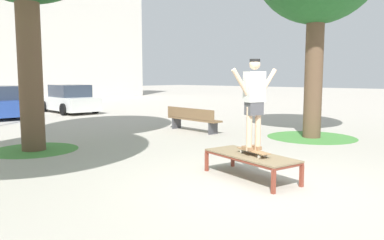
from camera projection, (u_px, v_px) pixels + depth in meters
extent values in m
plane|color=#B2AA9E|center=(254.00, 185.00, 6.73)|extent=(120.00, 120.00, 0.00)
cube|color=brown|center=(207.00, 162.00, 7.69)|extent=(0.07, 0.07, 0.38)
cube|color=brown|center=(233.00, 158.00, 8.08)|extent=(0.07, 0.07, 0.38)
cube|color=brown|center=(273.00, 183.00, 6.18)|extent=(0.07, 0.07, 0.38)
cube|color=brown|center=(302.00, 176.00, 6.58)|extent=(0.07, 0.07, 0.38)
cylinder|color=brown|center=(237.00, 160.00, 6.91)|extent=(0.48, 1.86, 0.05)
cylinder|color=brown|center=(264.00, 155.00, 7.31)|extent=(0.48, 1.86, 0.05)
cylinder|color=brown|center=(220.00, 150.00, 7.86)|extent=(0.75, 0.22, 0.05)
cylinder|color=brown|center=(288.00, 167.00, 6.36)|extent=(0.75, 0.22, 0.05)
cube|color=#847051|center=(251.00, 155.00, 7.11)|extent=(1.17, 2.02, 0.03)
cube|color=#9E754C|center=(253.00, 151.00, 7.04)|extent=(0.47, 0.82, 0.02)
cylinder|color=silver|center=(241.00, 151.00, 7.26)|extent=(0.05, 0.06, 0.06)
cylinder|color=silver|center=(248.00, 151.00, 7.33)|extent=(0.05, 0.06, 0.06)
cylinder|color=silver|center=(259.00, 157.00, 6.76)|extent=(0.05, 0.06, 0.06)
cylinder|color=silver|center=(266.00, 156.00, 6.83)|extent=(0.05, 0.06, 0.06)
cylinder|color=beige|center=(249.00, 129.00, 6.95)|extent=(0.11, 0.11, 0.82)
cube|color=#99704C|center=(247.00, 148.00, 7.03)|extent=(0.18, 0.26, 0.07)
cylinder|color=beige|center=(258.00, 128.00, 7.04)|extent=(0.11, 0.11, 0.82)
cube|color=#99704C|center=(256.00, 147.00, 7.12)|extent=(0.18, 0.26, 0.07)
cube|color=#4C4C51|center=(254.00, 109.00, 6.95)|extent=(0.35, 0.29, 0.24)
cube|color=silver|center=(254.00, 87.00, 6.90)|extent=(0.41, 0.33, 0.56)
cylinder|color=beige|center=(241.00, 83.00, 6.76)|extent=(0.40, 0.21, 0.52)
cylinder|color=beige|center=(268.00, 82.00, 7.03)|extent=(0.40, 0.21, 0.52)
sphere|color=beige|center=(255.00, 64.00, 6.86)|extent=(0.20, 0.20, 0.20)
cylinder|color=black|center=(255.00, 60.00, 6.85)|extent=(0.19, 0.19, 0.05)
cylinder|color=brown|center=(314.00, 75.00, 11.77)|extent=(0.55, 0.55, 3.94)
cylinder|color=#47893D|center=(311.00, 137.00, 12.00)|extent=(2.77, 2.77, 0.01)
cylinder|color=brown|center=(30.00, 68.00, 9.67)|extent=(0.60, 0.60, 4.27)
cylinder|color=#47893D|center=(34.00, 150.00, 9.92)|extent=(2.26, 2.26, 0.01)
cube|color=#28479E|center=(3.00, 107.00, 17.91)|extent=(2.19, 4.37, 0.70)
cube|color=#2D3847|center=(3.00, 93.00, 17.72)|extent=(1.80, 2.27, 0.64)
cylinder|color=black|center=(14.00, 108.00, 19.46)|extent=(0.29, 0.62, 0.60)
cylinder|color=black|center=(31.00, 112.00, 17.51)|extent=(0.29, 0.62, 0.60)
cube|color=silver|center=(69.00, 103.00, 20.30)|extent=(2.13, 4.35, 0.70)
cube|color=#2D3847|center=(70.00, 91.00, 20.11)|extent=(1.77, 2.25, 0.64)
cylinder|color=black|center=(44.00, 106.00, 20.73)|extent=(0.28, 0.62, 0.60)
cylinder|color=black|center=(74.00, 105.00, 21.85)|extent=(0.28, 0.62, 0.60)
cylinder|color=black|center=(64.00, 109.00, 18.80)|extent=(0.28, 0.62, 0.60)
cylinder|color=black|center=(95.00, 108.00, 19.92)|extent=(0.28, 0.62, 0.60)
cube|color=brown|center=(194.00, 119.00, 13.32)|extent=(0.68, 2.43, 0.06)
cube|color=brown|center=(190.00, 113.00, 13.16)|extent=(0.28, 2.39, 0.36)
cube|color=#424247|center=(177.00, 123.00, 14.05)|extent=(0.38, 0.12, 0.40)
cube|color=#424247|center=(213.00, 128.00, 12.64)|extent=(0.38, 0.12, 0.40)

